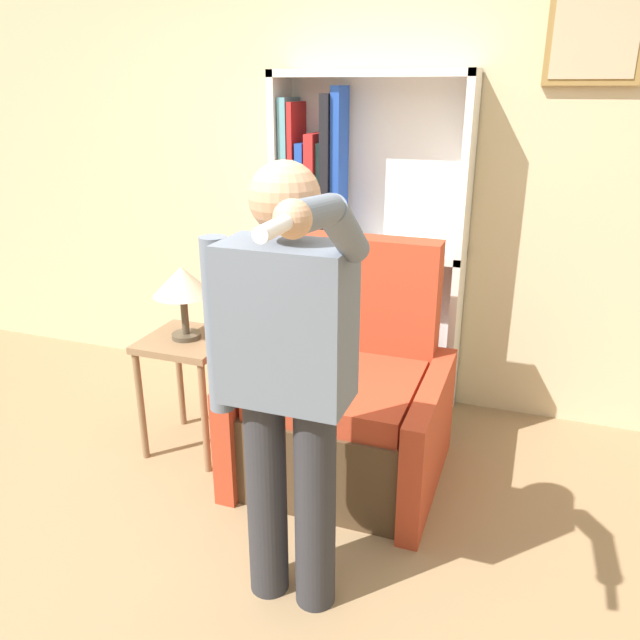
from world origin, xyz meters
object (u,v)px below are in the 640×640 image
object	(u,v)px
person_standing	(286,374)
side_table	(188,359)
bookcase	(344,248)
armchair	(346,404)
table_lamp	(182,284)

from	to	relation	value
person_standing	side_table	world-z (taller)	person_standing
bookcase	side_table	size ratio (longest dim) A/B	3.03
bookcase	armchair	bearing A→B (deg)	-71.03
side_table	table_lamp	xyz separation A→B (m)	(0.00, -0.00, 0.41)
person_standing	side_table	bearing A→B (deg)	137.96
person_standing	table_lamp	bearing A→B (deg)	137.96
armchair	side_table	world-z (taller)	armchair
bookcase	table_lamp	distance (m)	1.03
person_standing	table_lamp	size ratio (longest dim) A/B	4.35
bookcase	person_standing	xyz separation A→B (m)	(0.33, -1.66, -0.02)
armchair	table_lamp	distance (m)	1.01
bookcase	person_standing	world-z (taller)	bookcase
bookcase	side_table	bearing A→B (deg)	-123.85
armchair	table_lamp	xyz separation A→B (m)	(-0.83, -0.10, 0.57)
bookcase	person_standing	distance (m)	1.69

